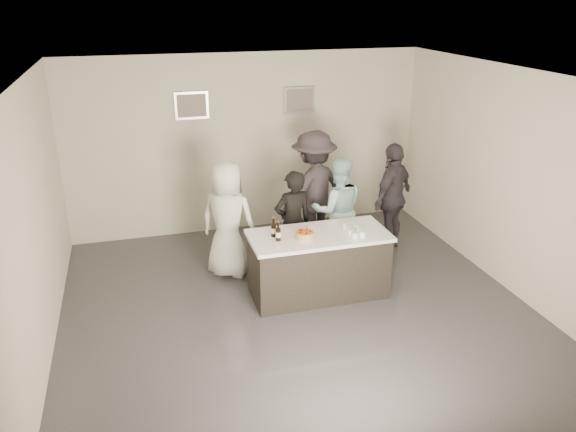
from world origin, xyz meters
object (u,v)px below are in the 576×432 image
at_px(bar_counter, 318,264).
at_px(person_main_blue, 338,210).
at_px(beer_bottle_a, 274,227).
at_px(cake, 305,236).
at_px(beer_bottle_b, 278,231).
at_px(person_guest_back, 314,190).
at_px(person_main_black, 293,223).
at_px(person_guest_left, 228,220).
at_px(person_guest_right, 393,197).

bearing_deg(bar_counter, person_main_blue, 56.83).
xyz_separation_m(bar_counter, person_main_blue, (0.62, 0.95, 0.37)).
distance_m(bar_counter, beer_bottle_a, 0.84).
relative_size(cake, beer_bottle_b, 0.89).
height_order(bar_counter, person_guest_back, person_guest_back).
distance_m(beer_bottle_a, person_guest_back, 1.80).
distance_m(cake, beer_bottle_b, 0.36).
height_order(person_main_black, person_guest_left, person_guest_left).
bearing_deg(person_guest_back, beer_bottle_a, 29.65).
xyz_separation_m(bar_counter, person_guest_left, (-1.06, 0.92, 0.41)).
bearing_deg(bar_counter, person_guest_back, 74.30).
relative_size(bar_counter, person_main_black, 1.18).
height_order(beer_bottle_a, person_guest_left, person_guest_left).
bearing_deg(beer_bottle_a, person_main_black, 54.54).
bearing_deg(bar_counter, beer_bottle_a, 171.94).
distance_m(person_main_black, person_main_blue, 0.81).
relative_size(person_main_blue, person_guest_back, 0.85).
bearing_deg(beer_bottle_b, person_guest_back, 57.88).
height_order(beer_bottle_a, beer_bottle_b, same).
bearing_deg(beer_bottle_b, cake, -4.01).
height_order(bar_counter, person_main_blue, person_main_blue).
bearing_deg(person_guest_back, cake, 42.90).
bearing_deg(person_guest_back, person_main_blue, 82.11).
xyz_separation_m(person_main_blue, person_guest_back, (-0.19, 0.60, 0.14)).
relative_size(person_guest_left, person_guest_right, 0.98).
xyz_separation_m(person_main_black, person_main_blue, (0.77, 0.24, 0.03)).
bearing_deg(beer_bottle_a, person_guest_right, 25.09).
height_order(cake, person_main_blue, person_main_blue).
xyz_separation_m(cake, person_guest_right, (1.83, 1.20, -0.06)).
xyz_separation_m(person_main_black, person_guest_back, (0.59, 0.84, 0.17)).
bearing_deg(cake, person_guest_back, 67.99).
bearing_deg(beer_bottle_a, person_guest_back, 54.74).
bearing_deg(beer_bottle_b, person_guest_left, 116.13).
relative_size(person_main_blue, person_guest_right, 0.94).
xyz_separation_m(bar_counter, person_guest_right, (1.61, 1.12, 0.42)).
relative_size(bar_counter, beer_bottle_b, 7.15).
distance_m(person_main_black, person_guest_back, 1.03).
bearing_deg(person_main_black, cake, 75.94).
xyz_separation_m(bar_counter, cake, (-0.23, -0.08, 0.49)).
height_order(cake, beer_bottle_b, beer_bottle_b).
distance_m(bar_counter, person_guest_left, 1.46).
bearing_deg(beer_bottle_b, beer_bottle_a, 99.75).
relative_size(beer_bottle_b, person_guest_right, 0.15).
bearing_deg(person_guest_back, bar_counter, 49.21).
height_order(cake, person_guest_left, person_guest_left).
xyz_separation_m(beer_bottle_b, person_guest_left, (-0.48, 0.98, -0.17)).
bearing_deg(person_guest_right, beer_bottle_a, -11.29).
xyz_separation_m(cake, person_guest_back, (0.66, 1.64, 0.02)).
distance_m(cake, person_guest_left, 1.31).
xyz_separation_m(beer_bottle_a, person_guest_left, (-0.46, 0.84, -0.17)).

